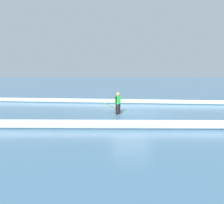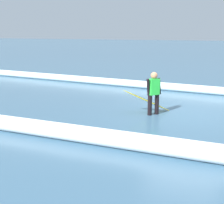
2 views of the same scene
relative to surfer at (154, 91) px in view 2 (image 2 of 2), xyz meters
name	(u,v)px [view 2 (image 2 of 2)]	position (x,y,z in m)	size (l,w,h in m)	color
ground_plane	(184,112)	(-0.86, -0.72, -0.78)	(179.60, 179.60, 0.00)	#3E647F
surfer	(154,91)	(0.00, 0.00, 0.00)	(0.36, 0.57, 1.39)	black
surfboard	(147,101)	(0.30, -0.22, -0.38)	(1.48, 1.25, 0.83)	yellow
wave_crest_foreground	(150,85)	(1.60, -4.62, -0.60)	(0.35, 0.35, 24.10)	white
wave_crest_midground	(129,141)	(-0.47, 3.34, -0.57)	(0.42, 0.42, 15.84)	white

